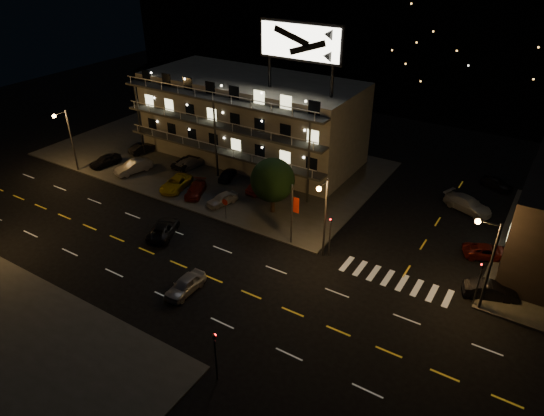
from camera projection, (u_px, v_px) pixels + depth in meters
The scene contains 29 objects.
ground at pixel (195, 271), 43.21m from camera, with size 140.00×140.00×0.00m, color black.
curb_nw at pixel (211, 159), 64.32m from camera, with size 44.00×24.00×0.15m, color #343432.
motel at pixel (252, 118), 62.69m from camera, with size 28.00×13.80×18.10m.
hill_backdrop at pixel (403, 22), 90.79m from camera, with size 120.00×25.00×24.00m.
streetlight_nw at pixel (68, 135), 58.52m from camera, with size 0.44×1.92×8.00m.
streetlight_nc at pixel (324, 211), 42.68m from camera, with size 0.44×1.92×8.00m.
streetlight_ne at pixel (487, 257), 36.69m from camera, with size 1.92×0.44×8.00m.
signal_nw at pixel (330, 232), 44.05m from camera, with size 0.20×0.27×4.60m.
signal_sw at pixel (215, 352), 31.55m from camera, with size 0.20×0.27×4.60m.
signal_ne at pixel (479, 280), 38.09m from camera, with size 0.27×0.20×4.60m.
banner_north at pixel (293, 213), 45.35m from camera, with size 0.83×0.16×6.40m.
stop_sign at pixel (225, 206), 50.04m from camera, with size 0.91×0.11×2.61m.
tree at pixel (272, 181), 50.37m from camera, with size 4.84×4.66×6.10m.
lot_car_0 at pixel (105, 160), 62.02m from camera, with size 1.66×4.11×1.40m, color black.
lot_car_1 at pixel (133, 167), 60.19m from camera, with size 1.62×4.64×1.53m, color #939298.
lot_car_2 at pixel (176, 184), 56.41m from camera, with size 2.22×4.81×1.34m, color gold.
lot_car_3 at pixel (196, 190), 55.20m from camera, with size 1.71×4.21×1.22m, color #56130C.
lot_car_4 at pixel (222, 199), 53.24m from camera, with size 1.50×3.74×1.27m, color #939298.
lot_car_5 at pixel (143, 148), 65.64m from camera, with size 1.37×3.94×1.30m, color black.
lot_car_6 at pixel (187, 162), 61.82m from camera, with size 2.14×4.63×1.29m, color black.
lot_car_7 at pixel (191, 162), 61.63m from camera, with size 1.80×4.42×1.28m, color #939298.
lot_car_8 at pixel (227, 174), 58.67m from camera, with size 1.45×3.60×1.23m, color black.
lot_car_9 at pixel (260, 187), 55.75m from camera, with size 1.35×3.88×1.28m, color #56130C.
side_car_0 at pixel (491, 290), 39.84m from camera, with size 1.50×4.30×1.42m, color black.
side_car_1 at pixel (488, 252), 44.83m from camera, with size 2.02×4.38×1.22m, color #56130C.
side_car_2 at pixel (468, 204), 52.26m from camera, with size 2.16×5.30×1.54m, color #939298.
side_car_3 at pixel (497, 183), 56.85m from camera, with size 1.51×3.75×1.28m, color black.
road_car_east at pixel (185, 285), 40.47m from camera, with size 1.65×4.09×1.39m, color #939298.
road_car_west at pixel (163, 229), 48.13m from camera, with size 2.20×4.77×1.33m, color black.
Camera 1 is at (24.14, -25.78, 26.44)m, focal length 32.00 mm.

